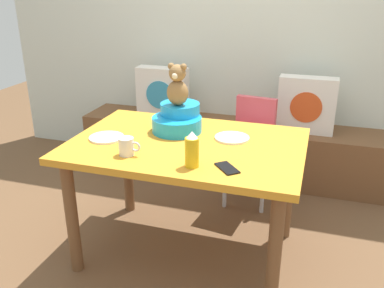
% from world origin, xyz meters
% --- Properties ---
extents(ground_plane, '(8.00, 8.00, 0.00)m').
position_xyz_m(ground_plane, '(0.00, 0.00, 0.00)').
color(ground_plane, brown).
extents(back_wall, '(4.40, 0.10, 2.60)m').
position_xyz_m(back_wall, '(0.00, 1.47, 1.30)').
color(back_wall, silver).
rests_on(back_wall, ground_plane).
extents(window_bench, '(2.60, 0.44, 0.46)m').
position_xyz_m(window_bench, '(0.00, 1.20, 0.23)').
color(window_bench, brown).
rests_on(window_bench, ground_plane).
extents(pillow_floral_left, '(0.44, 0.15, 0.44)m').
position_xyz_m(pillow_floral_left, '(-0.61, 1.18, 0.68)').
color(pillow_floral_left, white).
rests_on(pillow_floral_left, window_bench).
extents(pillow_floral_right, '(0.44, 0.15, 0.44)m').
position_xyz_m(pillow_floral_right, '(0.60, 1.18, 0.68)').
color(pillow_floral_right, white).
rests_on(pillow_floral_right, window_bench).
extents(dining_table, '(1.31, 0.90, 0.74)m').
position_xyz_m(dining_table, '(0.00, 0.00, 0.64)').
color(dining_table, orange).
rests_on(dining_table, ground_plane).
extents(highchair, '(0.36, 0.48, 0.79)m').
position_xyz_m(highchair, '(0.24, 0.76, 0.52)').
color(highchair, '#D84C59').
rests_on(highchair, ground_plane).
extents(infant_seat_teal, '(0.30, 0.33, 0.16)m').
position_xyz_m(infant_seat_teal, '(-0.11, 0.17, 0.81)').
color(infant_seat_teal, '#1993D0').
rests_on(infant_seat_teal, dining_table).
extents(teddy_bear, '(0.13, 0.12, 0.25)m').
position_xyz_m(teddy_bear, '(-0.11, 0.17, 1.02)').
color(teddy_bear, olive).
rests_on(teddy_bear, infant_seat_teal).
extents(ketchup_bottle, '(0.07, 0.07, 0.18)m').
position_xyz_m(ketchup_bottle, '(0.13, -0.30, 0.83)').
color(ketchup_bottle, gold).
rests_on(ketchup_bottle, dining_table).
extents(coffee_mug, '(0.12, 0.08, 0.09)m').
position_xyz_m(coffee_mug, '(-0.24, -0.27, 0.79)').
color(coffee_mug, silver).
rests_on(coffee_mug, dining_table).
extents(dinner_plate_near, '(0.20, 0.20, 0.01)m').
position_xyz_m(dinner_plate_near, '(0.23, 0.13, 0.75)').
color(dinner_plate_near, white).
rests_on(dinner_plate_near, dining_table).
extents(dinner_plate_far, '(0.20, 0.20, 0.01)m').
position_xyz_m(dinner_plate_far, '(-0.46, -0.09, 0.75)').
color(dinner_plate_far, white).
rests_on(dinner_plate_far, dining_table).
extents(cell_phone, '(0.15, 0.15, 0.01)m').
position_xyz_m(cell_phone, '(0.30, -0.28, 0.74)').
color(cell_phone, black).
rests_on(cell_phone, dining_table).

